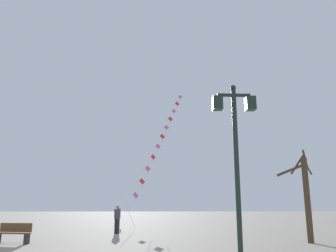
% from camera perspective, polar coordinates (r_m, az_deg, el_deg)
% --- Properties ---
extents(ground_plane, '(160.00, 160.00, 0.00)m').
position_cam_1_polar(ground_plane, '(22.76, -1.93, -17.28)').
color(ground_plane, gray).
extents(twin_lantern_lamp_post, '(1.24, 0.28, 5.13)m').
position_cam_1_polar(twin_lantern_lamp_post, '(9.93, 11.14, -2.03)').
color(twin_lantern_lamp_post, '#1E2D23').
rests_on(twin_lantern_lamp_post, ground_plane).
extents(kite_train, '(5.01, 11.93, 13.23)m').
position_cam_1_polar(kite_train, '(30.06, -1.29, -2.55)').
color(kite_train, brown).
rests_on(kite_train, ground_plane).
extents(kite_flyer, '(0.36, 0.62, 1.71)m').
position_cam_1_polar(kite_flyer, '(22.10, -8.42, -14.93)').
color(kite_flyer, '#1E1E2D').
rests_on(kite_flyer, ground_plane).
extents(bare_tree, '(2.18, 1.31, 4.33)m').
position_cam_1_polar(bare_tree, '(17.79, 21.92, -10.47)').
color(bare_tree, '#4C3826').
rests_on(bare_tree, ground_plane).
extents(park_bench, '(1.66, 0.77, 0.89)m').
position_cam_1_polar(park_bench, '(17.76, -24.25, -15.92)').
color(park_bench, brown).
rests_on(park_bench, ground_plane).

